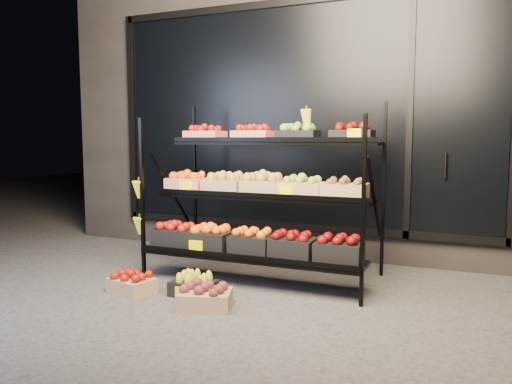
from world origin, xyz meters
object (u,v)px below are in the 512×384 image
at_px(display_rack, 260,195).
at_px(floor_crate_midright, 205,296).
at_px(floor_crate_left, 132,282).
at_px(floor_crate_midleft, 194,285).

relative_size(display_rack, floor_crate_midright, 4.63).
bearing_deg(display_rack, floor_crate_left, -134.83).
bearing_deg(display_rack, floor_crate_midleft, -114.06).
bearing_deg(floor_crate_midright, floor_crate_left, 154.58).
xyz_separation_m(display_rack, floor_crate_midright, (-0.07, -0.94, -0.69)).
bearing_deg(floor_crate_midleft, floor_crate_left, -161.31).
height_order(floor_crate_midleft, floor_crate_midright, floor_crate_midright).
distance_m(display_rack, floor_crate_midleft, 1.03).
bearing_deg(floor_crate_left, display_rack, 59.13).
bearing_deg(floor_crate_left, floor_crate_midright, 6.59).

